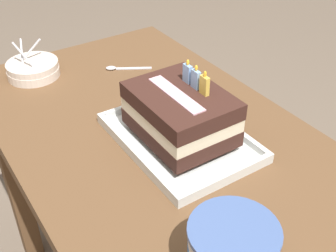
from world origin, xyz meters
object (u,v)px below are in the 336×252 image
object	(u,v)px
ice_cream_tub	(232,252)
bowl_stack	(33,69)
foil_tray	(180,139)
birthday_cake	(181,113)
serving_spoon_near_tray	(119,68)

from	to	relation	value
ice_cream_tub	bowl_stack	bearing A→B (deg)	-177.34
foil_tray	bowl_stack	distance (m)	0.51
birthday_cake	bowl_stack	world-z (taller)	birthday_cake
bowl_stack	birthday_cake	bearing A→B (deg)	19.66
serving_spoon_near_tray	bowl_stack	bearing A→B (deg)	-114.25
foil_tray	serving_spoon_near_tray	world-z (taller)	foil_tray
foil_tray	ice_cream_tub	xyz separation A→B (m)	(0.33, -0.13, 0.05)
birthday_cake	bowl_stack	distance (m)	0.51
bowl_stack	ice_cream_tub	xyz separation A→B (m)	(0.81, 0.04, 0.03)
foil_tray	serving_spoon_near_tray	xyz separation A→B (m)	(-0.38, 0.05, -0.00)
bowl_stack	serving_spoon_near_tray	xyz separation A→B (m)	(0.10, 0.22, -0.02)
foil_tray	bowl_stack	bearing A→B (deg)	-160.37
bowl_stack	serving_spoon_near_tray	bearing A→B (deg)	65.75
foil_tray	ice_cream_tub	size ratio (longest dim) A/B	2.42
ice_cream_tub	serving_spoon_near_tray	xyz separation A→B (m)	(-0.71, 0.18, -0.05)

